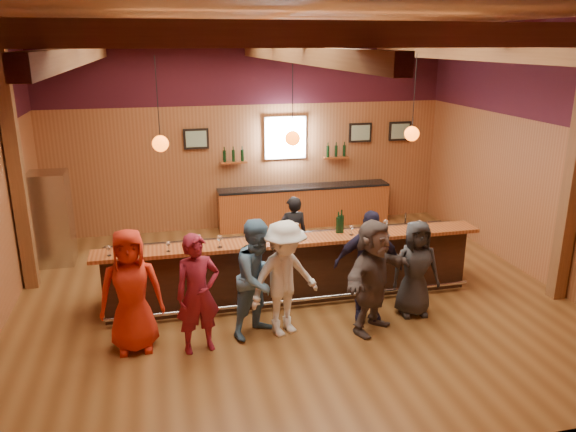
% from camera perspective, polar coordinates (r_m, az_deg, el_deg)
% --- Properties ---
extents(room, '(9.04, 9.00, 4.52)m').
position_cam_1_polar(room, '(8.74, 0.38, 11.26)').
color(room, brown).
rests_on(room, ground).
extents(bar_counter, '(6.30, 1.07, 1.11)m').
position_cam_1_polar(bar_counter, '(9.50, 0.31, -5.03)').
color(bar_counter, black).
rests_on(bar_counter, ground).
extents(back_bar_cabinet, '(4.00, 0.52, 0.95)m').
position_cam_1_polar(back_bar_cabinet, '(13.07, 1.65, 1.05)').
color(back_bar_cabinet, brown).
rests_on(back_bar_cabinet, ground).
extents(window, '(0.95, 0.09, 0.95)m').
position_cam_1_polar(window, '(12.84, -0.29, 7.97)').
color(window, silver).
rests_on(window, room).
extents(framed_pictures, '(5.35, 0.05, 0.45)m').
position_cam_1_polar(framed_pictures, '(13.04, 3.47, 8.31)').
color(framed_pictures, black).
rests_on(framed_pictures, room).
extents(wine_shelves, '(3.00, 0.18, 0.30)m').
position_cam_1_polar(wine_shelves, '(12.85, -0.22, 6.03)').
color(wine_shelves, brown).
rests_on(wine_shelves, room).
extents(pendant_lights, '(4.24, 0.24, 1.37)m').
position_cam_1_polar(pendant_lights, '(8.76, 0.46, 7.94)').
color(pendant_lights, black).
rests_on(pendant_lights, room).
extents(stainless_fridge, '(0.70, 0.70, 1.80)m').
position_cam_1_polar(stainless_fridge, '(11.64, -22.86, -0.23)').
color(stainless_fridge, silver).
rests_on(stainless_fridge, ground).
extents(customer_orange, '(0.88, 0.58, 1.76)m').
position_cam_1_polar(customer_orange, '(8.01, -15.64, -7.33)').
color(customer_orange, red).
rests_on(customer_orange, ground).
extents(customer_redvest, '(0.69, 0.52, 1.70)m').
position_cam_1_polar(customer_redvest, '(7.80, -9.15, -7.82)').
color(customer_redvest, maroon).
rests_on(customer_redvest, ground).
extents(customer_denim, '(1.08, 1.02, 1.76)m').
position_cam_1_polar(customer_denim, '(8.13, -2.96, -6.30)').
color(customer_denim, teal).
rests_on(customer_denim, ground).
extents(customer_white, '(1.28, 1.01, 1.74)m').
position_cam_1_polar(customer_white, '(8.13, -0.37, -6.37)').
color(customer_white, silver).
rests_on(customer_white, ground).
extents(customer_navy, '(1.10, 0.65, 1.76)m').
position_cam_1_polar(customer_navy, '(8.62, 8.12, -5.05)').
color(customer_navy, '#1B1831').
rests_on(customer_navy, ground).
extents(customer_brown, '(1.60, 1.35, 1.72)m').
position_cam_1_polar(customer_brown, '(8.31, 8.62, -6.09)').
color(customer_brown, '#504340').
rests_on(customer_brown, ground).
extents(customer_dark, '(0.80, 0.57, 1.54)m').
position_cam_1_polar(customer_dark, '(8.95, 12.83, -5.22)').
color(customer_dark, '#27272A').
rests_on(customer_dark, ground).
extents(bartender, '(0.54, 0.36, 1.47)m').
position_cam_1_polar(bartender, '(10.29, 0.51, -1.96)').
color(bartender, black).
rests_on(bartender, ground).
extents(ice_bucket, '(0.19, 0.19, 0.21)m').
position_cam_1_polar(ice_bucket, '(9.07, 0.51, -1.47)').
color(ice_bucket, brown).
rests_on(ice_bucket, bar_counter).
extents(bottle_a, '(0.08, 0.08, 0.39)m').
position_cam_1_polar(bottle_a, '(9.29, 5.44, -0.78)').
color(bottle_a, black).
rests_on(bottle_a, bar_counter).
extents(bottle_b, '(0.08, 0.08, 0.36)m').
position_cam_1_polar(bottle_b, '(9.28, 5.13, -0.87)').
color(bottle_b, black).
rests_on(bottle_b, bar_counter).
extents(glass_a, '(0.07, 0.07, 0.16)m').
position_cam_1_polar(glass_a, '(8.67, -17.76, -3.16)').
color(glass_a, silver).
rests_on(glass_a, bar_counter).
extents(glass_b, '(0.07, 0.07, 0.16)m').
position_cam_1_polar(glass_b, '(8.62, -12.09, -2.82)').
color(glass_b, silver).
rests_on(glass_b, bar_counter).
extents(glass_c, '(0.09, 0.09, 0.19)m').
position_cam_1_polar(glass_c, '(8.74, -9.05, -2.18)').
color(glass_c, silver).
rests_on(glass_c, bar_counter).
extents(glass_d, '(0.09, 0.09, 0.20)m').
position_cam_1_polar(glass_d, '(8.64, -6.97, -2.31)').
color(glass_d, silver).
rests_on(glass_d, bar_counter).
extents(glass_e, '(0.09, 0.09, 0.19)m').
position_cam_1_polar(glass_e, '(8.87, -2.78, -1.69)').
color(glass_e, silver).
rests_on(glass_e, bar_counter).
extents(glass_f, '(0.08, 0.08, 0.17)m').
position_cam_1_polar(glass_f, '(9.19, 6.48, -1.21)').
color(glass_f, silver).
rests_on(glass_f, bar_counter).
extents(glass_g, '(0.09, 0.09, 0.19)m').
position_cam_1_polar(glass_g, '(9.49, 9.88, -0.66)').
color(glass_g, silver).
rests_on(glass_g, bar_counter).
extents(glass_h, '(0.08, 0.08, 0.19)m').
position_cam_1_polar(glass_h, '(9.60, 13.22, -0.69)').
color(glass_h, silver).
rests_on(glass_h, bar_counter).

